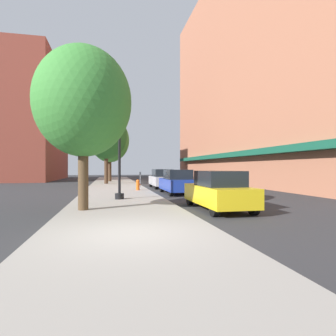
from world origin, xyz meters
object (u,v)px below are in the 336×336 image
car_yellow (218,191)px  tree_near (106,135)px  tree_mid (83,102)px  car_blue (177,182)px  car_silver (162,179)px  fire_hydrant (138,185)px  tree_far (110,140)px  lamppost (119,141)px  parking_meter_near (140,177)px

car_yellow → tree_near: bearing=105.1°
tree_mid → car_blue: size_ratio=1.51×
car_yellow → car_silver: bearing=90.3°
fire_hydrant → tree_far: 15.07m
tree_far → fire_hydrant: bearing=-81.7°
lamppost → car_blue: (4.03, 3.49, -2.39)m
tree_far → car_yellow: tree_far is taller
parking_meter_near → tree_mid: tree_mid is taller
fire_hydrant → car_blue: size_ratio=0.18×
parking_meter_near → tree_mid: 13.60m
car_silver → lamppost: bearing=-115.7°
car_silver → tree_mid: bearing=-115.6°
tree_near → car_yellow: size_ratio=1.77×
tree_near → car_silver: tree_near is taller
parking_meter_near → tree_near: bearing=117.5°
fire_hydrant → parking_meter_near: (0.54, 3.40, 0.43)m
car_yellow → car_silver: (0.00, 13.07, 0.00)m
fire_hydrant → tree_near: (-2.42, 9.09, 4.68)m
lamppost → tree_near: bearing=93.4°
lamppost → tree_mid: size_ratio=0.91×
car_yellow → car_blue: size_ratio=1.00×
fire_hydrant → tree_far: size_ratio=0.10×
parking_meter_near → car_blue: bearing=-70.8°
lamppost → car_blue: size_ratio=1.37×
fire_hydrant → car_blue: (2.49, -2.20, 0.29)m
tree_mid → car_blue: tree_mid is taller
tree_mid → tree_far: 23.47m
fire_hydrant → tree_far: (-2.06, 14.19, 4.65)m
tree_far → car_silver: tree_far is taller
tree_near → tree_mid: (-0.65, -18.34, -0.80)m
tree_far → lamppost: bearing=-88.5°
lamppost → car_yellow: lamppost is taller
parking_meter_near → tree_far: tree_far is taller
tree_far → car_blue: size_ratio=1.81×
car_yellow → parking_meter_near: bearing=98.9°
tree_near → car_silver: 8.65m
fire_hydrant → car_silver: bearing=54.5°
tree_near → car_blue: 13.07m
car_yellow → car_blue: (0.00, 7.38, 0.00)m
fire_hydrant → car_blue: bearing=-41.5°
lamppost → car_yellow: size_ratio=1.37×
tree_far → car_yellow: (4.54, -23.77, -4.36)m
tree_mid → lamppost: bearing=66.7°
fire_hydrant → tree_near: bearing=104.9°
tree_mid → car_silver: size_ratio=1.51×
lamppost → car_blue: 5.84m
fire_hydrant → car_silver: size_ratio=0.18×
tree_far → parking_meter_near: bearing=-76.5°
tree_mid → car_yellow: (5.56, -0.33, -3.59)m
tree_mid → tree_far: (1.02, 23.44, 0.77)m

